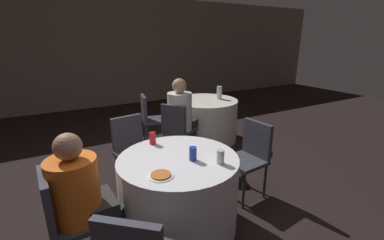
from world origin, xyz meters
TOP-DOWN VIEW (x-y plane):
  - ground_plane at (0.00, 0.00)m, footprint 16.00×16.00m
  - wall_back at (0.00, 5.18)m, footprint 16.00×0.06m
  - table_near at (0.18, 0.02)m, footprint 1.09×1.09m
  - table_far at (1.60, 1.83)m, footprint 1.13×1.13m
  - chair_near_north at (0.01, 0.96)m, footprint 0.46×0.47m
  - chair_near_east at (1.13, 0.11)m, footprint 0.44×0.44m
  - chair_near_west at (-0.77, -0.05)m, footprint 0.43×0.43m
  - chair_far_west at (0.64, 2.03)m, footprint 0.48×0.47m
  - chair_far_southwest at (0.78, 1.30)m, footprint 0.55×0.55m
  - person_white_shirt at (0.91, 1.38)m, footprint 0.49×0.46m
  - person_orange_shirt at (-0.62, -0.04)m, footprint 0.52×0.36m
  - pizza_plate_near at (-0.08, -0.21)m, footprint 0.20×0.20m
  - soda_can_red at (0.09, 0.42)m, footprint 0.07×0.07m
  - soda_can_blue at (0.27, -0.09)m, footprint 0.07×0.07m
  - soda_can_silver at (0.44, -0.26)m, footprint 0.07×0.07m
  - bottle_far at (1.86, 1.79)m, footprint 0.09×0.09m

SIDE VIEW (x-z plane):
  - ground_plane at x=0.00m, z-range 0.00..0.00m
  - table_near at x=0.18m, z-range 0.00..0.72m
  - table_far at x=1.60m, z-range 0.00..0.72m
  - chair_near_north at x=0.01m, z-range 0.09..0.96m
  - chair_near_east at x=1.13m, z-range 0.09..0.96m
  - chair_near_west at x=-0.77m, z-range 0.09..0.96m
  - chair_far_west at x=0.64m, z-range 0.09..0.96m
  - chair_far_southwest at x=0.78m, z-range 0.09..0.96m
  - person_orange_shirt at x=-0.62m, z-range 0.02..1.14m
  - person_white_shirt at x=0.91m, z-range 0.01..1.22m
  - pizza_plate_near at x=-0.08m, z-range 0.72..0.74m
  - soda_can_red at x=0.09m, z-range 0.72..0.84m
  - soda_can_blue at x=0.27m, z-range 0.72..0.84m
  - soda_can_silver at x=0.44m, z-range 0.72..0.84m
  - bottle_far at x=1.86m, z-range 0.72..0.94m
  - wall_back at x=0.00m, z-range 0.00..2.80m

